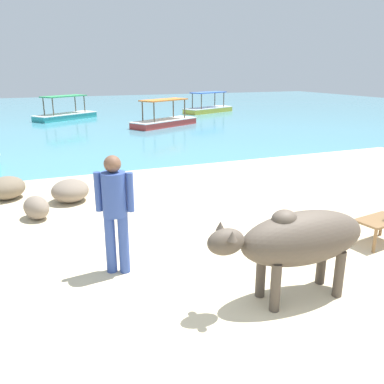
% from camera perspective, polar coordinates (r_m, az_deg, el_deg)
% --- Properties ---
extents(sand_beach, '(18.00, 14.00, 0.04)m').
position_cam_1_polar(sand_beach, '(5.05, 12.60, -15.31)').
color(sand_beach, beige).
rests_on(sand_beach, ground).
extents(water_surface, '(60.00, 36.00, 0.03)m').
position_cam_1_polar(water_surface, '(25.71, -16.75, 10.39)').
color(water_surface, teal).
rests_on(water_surface, ground).
extents(cow, '(2.03, 0.65, 1.15)m').
position_cam_1_polar(cow, '(4.84, 15.01, -6.54)').
color(cow, '#4C4238').
rests_on(cow, sand_beach).
extents(low_bench_table, '(0.82, 0.55, 0.41)m').
position_cam_1_polar(low_bench_table, '(6.93, 25.19, -4.03)').
color(low_bench_table, brown).
rests_on(low_bench_table, sand_beach).
extents(person_standing, '(0.47, 0.32, 1.62)m').
position_cam_1_polar(person_standing, '(5.30, -10.94, -1.98)').
color(person_standing, '#334C99').
rests_on(person_standing, sand_beach).
extents(shore_rock_large, '(0.61, 0.71, 0.43)m').
position_cam_1_polar(shore_rock_large, '(7.89, -21.33, -2.08)').
color(shore_rock_large, gray).
rests_on(shore_rock_large, sand_beach).
extents(shore_rock_medium, '(1.06, 1.07, 0.47)m').
position_cam_1_polar(shore_rock_medium, '(8.69, -16.98, 0.19)').
color(shore_rock_medium, gray).
rests_on(shore_rock_medium, sand_beach).
extents(shore_rock_small, '(1.06, 1.06, 0.48)m').
position_cam_1_polar(shore_rock_small, '(9.35, -24.92, 0.54)').
color(shore_rock_small, '#756651').
rests_on(shore_rock_small, sand_beach).
extents(boat_red, '(3.79, 2.74, 1.29)m').
position_cam_1_polar(boat_red, '(19.93, -3.96, 10.15)').
color(boat_red, '#C63833').
rests_on(boat_red, water_surface).
extents(boat_yellow, '(3.83, 2.54, 1.29)m').
position_cam_1_polar(boat_yellow, '(26.35, 2.34, 11.87)').
color(boat_yellow, gold).
rests_on(boat_yellow, water_surface).
extents(boat_teal, '(3.69, 3.02, 1.29)m').
position_cam_1_polar(boat_teal, '(23.72, -17.60, 10.52)').
color(boat_teal, teal).
rests_on(boat_teal, water_surface).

